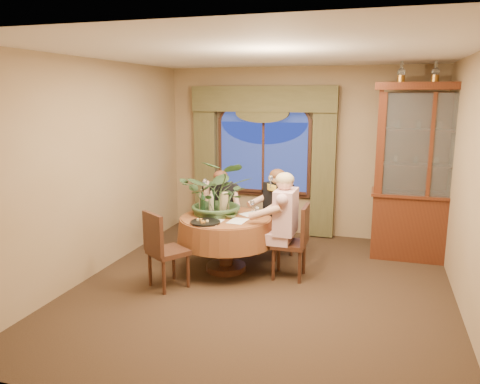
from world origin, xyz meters
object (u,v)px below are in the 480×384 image
(person_back, at_px, (221,211))
(person_scarf, at_px, (278,214))
(china_cabinet, at_px, (427,173))
(chair_right, at_px, (289,242))
(dining_table, at_px, (226,244))
(wine_bottle_0, at_px, (201,201))
(olive_bowl, at_px, (230,216))
(person_pink, at_px, (285,226))
(centerpiece_plant, at_px, (219,168))
(oil_lamp_center, at_px, (436,69))
(oil_lamp_right, at_px, (471,69))
(stoneware_vase, at_px, (224,203))
(chair_front_left, at_px, (168,250))
(chair_back, at_px, (225,220))
(wine_bottle_2, at_px, (211,203))
(wine_bottle_1, at_px, (212,201))
(wine_bottle_3, at_px, (203,204))
(oil_lamp_left, at_px, (402,70))
(chair_back_right, at_px, (275,224))

(person_back, height_order, person_scarf, person_scarf)
(china_cabinet, xyz_separation_m, chair_right, (-1.71, -1.28, -0.78))
(dining_table, height_order, person_back, person_back)
(dining_table, relative_size, person_back, 1.05)
(chair_right, bearing_deg, wine_bottle_0, 85.15)
(dining_table, bearing_deg, olive_bowl, -25.57)
(person_pink, relative_size, centerpiece_plant, 1.24)
(oil_lamp_center, xyz_separation_m, olive_bowl, (-2.51, -1.32, -1.91))
(china_cabinet, xyz_separation_m, oil_lamp_right, (0.44, 0.00, 1.43))
(person_back, relative_size, stoneware_vase, 4.22)
(chair_front_left, height_order, centerpiece_plant, centerpiece_plant)
(oil_lamp_center, xyz_separation_m, oil_lamp_right, (0.44, 0.00, 0.00))
(chair_back, bearing_deg, wine_bottle_0, 61.83)
(stoneware_vase, relative_size, centerpiece_plant, 0.26)
(dining_table, relative_size, wine_bottle_2, 3.97)
(stoneware_vase, bearing_deg, wine_bottle_2, -143.36)
(centerpiece_plant, bearing_deg, wine_bottle_2, -130.93)
(oil_lamp_center, relative_size, olive_bowl, 2.17)
(person_pink, distance_m, wine_bottle_2, 1.06)
(wine_bottle_1, bearing_deg, chair_back, 91.82)
(chair_back, xyz_separation_m, person_back, (-0.06, -0.04, 0.15))
(oil_lamp_center, relative_size, wine_bottle_3, 1.03)
(person_back, xyz_separation_m, person_scarf, (0.90, -0.08, 0.04))
(wine_bottle_2, relative_size, wine_bottle_3, 1.00)
(person_pink, bearing_deg, wine_bottle_1, 80.35)
(chair_front_left, bearing_deg, chair_back, 115.79)
(wine_bottle_0, distance_m, wine_bottle_2, 0.18)
(chair_back, bearing_deg, oil_lamp_right, 169.59)
(china_cabinet, bearing_deg, person_scarf, -163.15)
(chair_right, bearing_deg, chair_back, 54.98)
(centerpiece_plant, xyz_separation_m, wine_bottle_3, (-0.17, -0.20, -0.47))
(china_cabinet, distance_m, oil_lamp_center, 1.43)
(centerpiece_plant, distance_m, wine_bottle_0, 0.54)
(wine_bottle_3, bearing_deg, wine_bottle_0, 116.58)
(olive_bowl, height_order, wine_bottle_3, wine_bottle_3)
(oil_lamp_left, height_order, wine_bottle_3, oil_lamp_left)
(chair_front_left, height_order, wine_bottle_1, wine_bottle_1)
(oil_lamp_center, height_order, chair_right, oil_lamp_center)
(chair_back_right, bearing_deg, wine_bottle_2, 78.44)
(centerpiece_plant, bearing_deg, chair_back_right, 44.84)
(stoneware_vase, height_order, olive_bowl, stoneware_vase)
(chair_back_right, xyz_separation_m, chair_front_left, (-1.01, -1.52, 0.00))
(wine_bottle_1, bearing_deg, chair_front_left, -105.02)
(wine_bottle_1, bearing_deg, chair_right, -9.36)
(person_pink, bearing_deg, oil_lamp_left, -44.48)
(chair_front_left, bearing_deg, centerpiece_plant, 101.57)
(person_pink, relative_size, wine_bottle_2, 4.22)
(oil_lamp_left, distance_m, chair_back_right, 2.79)
(oil_lamp_left, xyz_separation_m, chair_front_left, (-2.64, -2.02, -2.20))
(oil_lamp_center, distance_m, person_back, 3.60)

